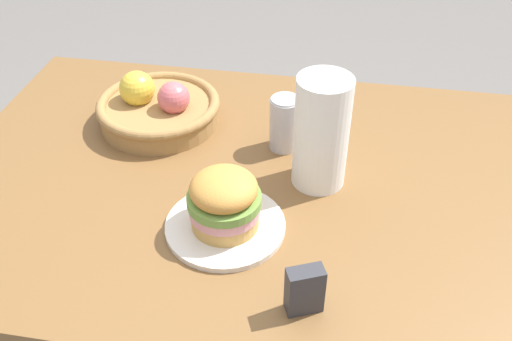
% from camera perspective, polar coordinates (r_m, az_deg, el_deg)
% --- Properties ---
extents(dining_table, '(1.40, 0.90, 0.75)m').
position_cam_1_polar(dining_table, '(1.27, 1.55, -4.52)').
color(dining_table, brown).
rests_on(dining_table, ground_plane).
extents(plate, '(0.23, 0.23, 0.01)m').
position_cam_1_polar(plate, '(1.10, -3.05, -5.50)').
color(plate, silver).
rests_on(plate, dining_table).
extents(sandwich, '(0.14, 0.14, 0.12)m').
position_cam_1_polar(sandwich, '(1.05, -3.17, -2.97)').
color(sandwich, tan).
rests_on(sandwich, plate).
extents(soda_can, '(0.07, 0.07, 0.13)m').
position_cam_1_polar(soda_can, '(1.27, 2.83, 4.68)').
color(soda_can, silver).
rests_on(soda_can, dining_table).
extents(fruit_basket, '(0.29, 0.29, 0.12)m').
position_cam_1_polar(fruit_basket, '(1.39, -9.68, 6.17)').
color(fruit_basket, '#9E7542').
rests_on(fruit_basket, dining_table).
extents(paper_towel_roll, '(0.11, 0.11, 0.24)m').
position_cam_1_polar(paper_towel_roll, '(1.15, 6.49, 3.74)').
color(paper_towel_roll, white).
rests_on(paper_towel_roll, dining_table).
extents(napkin_holder, '(0.07, 0.05, 0.09)m').
position_cam_1_polar(napkin_holder, '(0.94, 4.83, -11.72)').
color(napkin_holder, '#333338').
rests_on(napkin_holder, dining_table).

